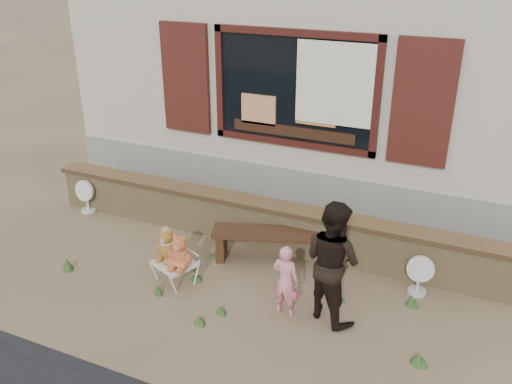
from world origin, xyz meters
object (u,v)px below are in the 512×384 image
at_px(folding_chair, 175,264).
at_px(teddy_bear_right, 180,251).
at_px(child, 285,280).
at_px(adult, 332,261).
at_px(teddy_bear_left, 167,243).
at_px(bench, 278,239).

relative_size(folding_chair, teddy_bear_right, 1.32).
relative_size(child, adult, 0.61).
bearing_deg(teddy_bear_right, child, 23.07).
xyz_separation_m(teddy_bear_left, teddy_bear_right, (0.26, -0.10, 0.01)).
height_order(bench, folding_chair, bench).
xyz_separation_m(bench, teddy_bear_right, (-0.87, -1.07, 0.19)).
bearing_deg(bench, folding_chair, -152.96).
distance_m(folding_chair, child, 1.52).
relative_size(teddy_bear_right, child, 0.51).
distance_m(child, adult, 0.59).
bearing_deg(folding_chair, teddy_bear_left, 180.00).
distance_m(bench, child, 1.17).
height_order(bench, adult, adult).
xyz_separation_m(folding_chair, child, (1.51, -0.02, 0.18)).
bearing_deg(child, folding_chair, 2.32).
relative_size(teddy_bear_left, adult, 0.30).
distance_m(teddy_bear_left, adult, 2.14).
bearing_deg(folding_chair, adult, 26.01).
bearing_deg(teddy_bear_left, bench, 62.56).
xyz_separation_m(folding_chair, teddy_bear_right, (0.13, -0.05, 0.26)).
distance_m(folding_chair, teddy_bear_left, 0.28).
relative_size(folding_chair, adult, 0.41).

